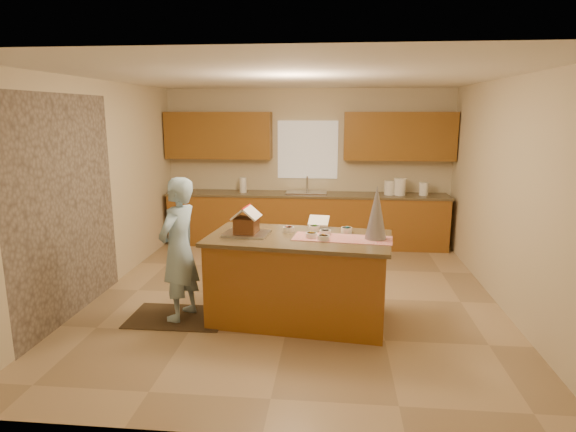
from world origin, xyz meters
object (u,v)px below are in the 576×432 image
object	(u,v)px
island_base	(299,280)
boy	(179,249)
gingerbread_house	(246,223)
tinsel_tree	(376,213)

from	to	relation	value
island_base	boy	size ratio (longest dim) A/B	1.18
island_base	gingerbread_house	distance (m)	0.87
boy	gingerbread_house	distance (m)	0.81
boy	gingerbread_house	world-z (taller)	boy
tinsel_tree	boy	bearing A→B (deg)	-178.54
island_base	gingerbread_house	xyz separation A→B (m)	(-0.58, 0.01, 0.64)
island_base	tinsel_tree	size ratio (longest dim) A/B	3.27
tinsel_tree	gingerbread_house	bearing A→B (deg)	177.95
island_base	boy	xyz separation A→B (m)	(-1.33, -0.09, 0.35)
boy	tinsel_tree	bearing A→B (deg)	107.97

